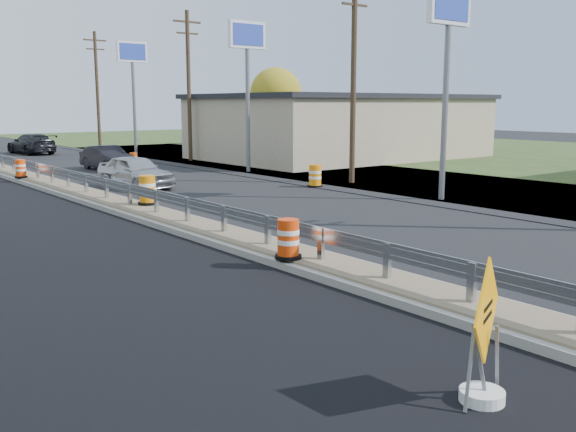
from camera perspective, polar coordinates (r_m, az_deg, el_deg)
ground at (r=15.96m, az=-1.80°, el=-3.27°), size 140.00×140.00×0.00m
grass_verge_far at (r=45.36m, az=21.94°, el=4.63°), size 40.00×120.00×0.03m
median at (r=22.76m, az=-13.85°, el=0.71°), size 1.60×55.00×0.23m
guardrail at (r=23.58m, az=-14.92°, el=2.49°), size 0.10×46.15×0.72m
retail_building_near at (r=44.40m, az=4.73°, el=7.99°), size 18.50×12.50×4.27m
pylon_sign_south at (r=25.24m, az=14.07°, el=16.09°), size 2.20×0.30×7.90m
pylon_sign_mid at (r=34.77m, az=-3.65°, el=14.59°), size 2.20×0.30×7.90m
pylon_sign_north at (r=46.94m, az=-13.67°, el=13.12°), size 2.20×0.30×7.90m
utility_pole_smid at (r=29.89m, az=5.84°, el=12.36°), size 1.90×0.26×9.40m
utility_pole_nmid at (r=41.99m, az=-8.82°, el=11.59°), size 1.90×0.26×9.40m
utility_pole_north at (r=55.53m, az=-16.60°, el=10.87°), size 1.90×0.26×9.40m
tree_far_yellow at (r=58.34m, az=-1.10°, el=10.82°), size 4.62×4.62×6.86m
caution_sign at (r=8.42m, az=16.98°, el=-12.66°), size 1.24×0.57×1.85m
barrel_median_near at (r=14.31m, az=0.02°, el=-2.12°), size 0.61×0.61×0.89m
barrel_median_mid at (r=22.51m, az=-12.39°, el=2.21°), size 0.68×0.68×1.00m
barrel_median_far at (r=32.59m, az=-22.68°, el=3.87°), size 0.58×0.58×0.84m
barrel_shoulder_near at (r=28.45m, az=2.42°, el=3.53°), size 0.68×0.68×0.99m
barrel_shoulder_mid at (r=39.03m, az=-13.57°, el=4.88°), size 0.55×0.55×0.81m
barrel_shoulder_far at (r=42.61m, az=-15.80°, el=5.22°), size 0.59×0.59×0.86m
car_silver at (r=28.90m, az=-13.40°, el=3.86°), size 2.27×4.41×1.44m
car_dark_mid at (r=37.17m, az=-15.75°, el=4.99°), size 1.77×4.22×1.35m
car_dark_far at (r=51.14m, az=-21.85°, el=5.98°), size 2.55×5.28×1.48m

